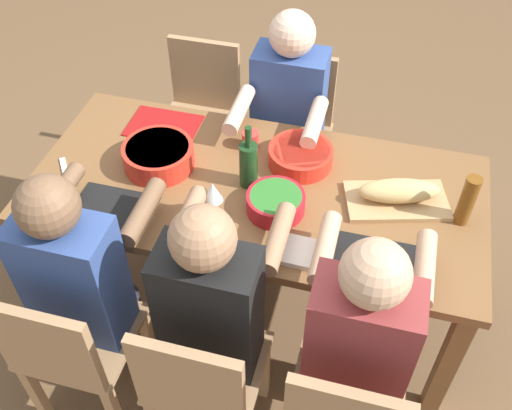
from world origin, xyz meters
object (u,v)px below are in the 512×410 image
at_px(cup_far_center, 250,140).
at_px(wine_bottle, 249,164).
at_px(serving_bowl_greens, 276,202).
at_px(diner_far_center, 287,113).
at_px(diner_near_right, 359,337).
at_px(chair_far_left, 201,111).
at_px(serving_bowl_fruit, 301,155).
at_px(wine_glass, 213,193).
at_px(dining_table, 256,201).
at_px(napkin_stack, 295,251).
at_px(chair_near_left, 70,348).
at_px(chair_far_center, 293,126).
at_px(diner_near_center, 214,304).
at_px(serving_bowl_pasta, 158,155).
at_px(beer_bottle, 467,200).
at_px(diner_near_left, 81,274).
at_px(cutting_board, 396,201).
at_px(chair_near_center, 201,381).
at_px(bread_loaf, 399,191).

bearing_deg(cup_far_center, wine_bottle, -76.12).
distance_m(serving_bowl_greens, wine_bottle, 0.19).
distance_m(diner_far_center, wine_bottle, 0.59).
xyz_separation_m(diner_near_right, chair_far_left, (-1.02, 1.33, -0.21)).
relative_size(serving_bowl_fruit, wine_glass, 1.65).
relative_size(dining_table, napkin_stack, 13.25).
bearing_deg(chair_near_left, chair_far_center, 71.34).
relative_size(diner_near_center, chair_far_center, 1.41).
relative_size(serving_bowl_pasta, serving_bowl_fruit, 1.09).
relative_size(diner_near_center, cup_far_center, 15.46).
relative_size(chair_near_left, serving_bowl_pasta, 2.85).
relative_size(serving_bowl_pasta, beer_bottle, 1.35).
bearing_deg(diner_near_left, serving_bowl_greens, 36.68).
bearing_deg(diner_near_right, chair_far_center, 111.02).
bearing_deg(diner_near_right, wine_bottle, 133.13).
height_order(diner_near_right, cup_far_center, diner_near_right).
bearing_deg(serving_bowl_pasta, wine_glass, -34.79).
bearing_deg(serving_bowl_fruit, chair_near_left, -124.83).
bearing_deg(cup_far_center, serving_bowl_fruit, -11.79).
relative_size(chair_far_center, serving_bowl_pasta, 2.85).
distance_m(diner_near_right, serving_bowl_fruit, 0.85).
xyz_separation_m(diner_near_left, cutting_board, (1.07, 0.62, 0.05)).
bearing_deg(serving_bowl_greens, diner_near_center, -103.27).
height_order(dining_table, chair_far_left, chair_far_left).
bearing_deg(cutting_board, wine_bottle, -175.66).
bearing_deg(serving_bowl_pasta, diner_near_right, -32.27).
bearing_deg(wine_bottle, serving_bowl_greens, -39.97).
height_order(chair_near_center, diner_far_center, diner_far_center).
height_order(chair_far_center, cup_far_center, chair_far_center).
xyz_separation_m(dining_table, chair_far_left, (-0.51, 0.76, -0.17)).
height_order(serving_bowl_pasta, cup_far_center, serving_bowl_pasta).
height_order(serving_bowl_fruit, beer_bottle, beer_bottle).
bearing_deg(cup_far_center, beer_bottle, -13.52).
height_order(serving_bowl_fruit, cup_far_center, same).
xyz_separation_m(serving_bowl_pasta, cutting_board, (0.99, 0.03, -0.05)).
distance_m(wine_glass, cup_far_center, 0.44).
height_order(diner_near_left, diner_far_center, same).
distance_m(diner_near_left, serving_bowl_greens, 0.78).
height_order(chair_far_center, bread_loaf, same).
bearing_deg(diner_far_center, beer_bottle, -34.27).
relative_size(diner_near_right, napkin_stack, 8.57).
xyz_separation_m(chair_far_left, beer_bottle, (1.32, -0.74, 0.37)).
relative_size(chair_far_center, bread_loaf, 2.66).
bearing_deg(napkin_stack, bread_loaf, 47.36).
bearing_deg(chair_far_left, serving_bowl_pasta, -83.69).
height_order(beer_bottle, wine_glass, beer_bottle).
bearing_deg(dining_table, cup_far_center, 110.72).
relative_size(serving_bowl_fruit, bread_loaf, 0.85).
distance_m(beer_bottle, wine_glass, 0.95).
relative_size(bread_loaf, beer_bottle, 1.45).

